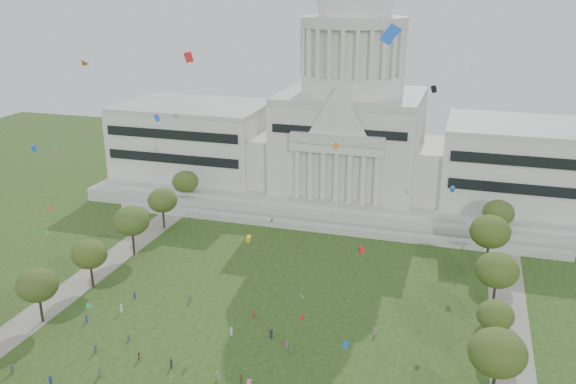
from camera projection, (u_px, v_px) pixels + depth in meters
capitol at (350, 131)px, 194.44m from camera, size 160.00×64.50×91.30m
path_left at (68, 292)px, 139.20m from camera, size 8.00×160.00×0.04m
path_right at (512, 364)px, 112.80m from camera, size 8.00×160.00×0.04m
row_tree_l_2 at (38, 285)px, 124.14m from camera, size 8.42×8.42×11.97m
row_tree_r_2 at (498, 353)px, 99.36m from camera, size 9.55×9.55×13.58m
row_tree_l_3 at (89, 254)px, 139.01m from camera, size 8.12×8.12×11.55m
row_tree_r_3 at (495, 315)px, 115.56m from camera, size 7.01×7.01×9.98m
row_tree_l_4 at (131, 221)px, 155.38m from camera, size 9.29×9.29×13.21m
row_tree_r_4 at (497, 270)px, 128.83m from camera, size 9.19×9.19×13.06m
row_tree_l_5 at (162, 201)px, 172.83m from camera, size 8.33×8.33×11.85m
row_tree_r_5 at (490, 232)px, 147.21m from camera, size 9.82×9.82×13.96m
row_tree_l_6 at (185, 182)px, 189.74m from camera, size 8.19×8.19×11.64m
row_tree_r_6 at (498, 213)px, 163.23m from camera, size 8.42×8.42×11.97m
person_4 at (241, 378)px, 107.22m from camera, size 0.68×1.09×1.77m
person_5 at (218, 376)px, 107.70m from camera, size 1.59×1.82×1.88m
person_8 at (139, 356)px, 113.65m from camera, size 0.94×0.66×1.79m
distant_crowd at (180, 351)px, 115.36m from camera, size 65.44×42.12×1.91m
kite_swarm at (219, 240)px, 97.34m from camera, size 89.36×108.11×59.19m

